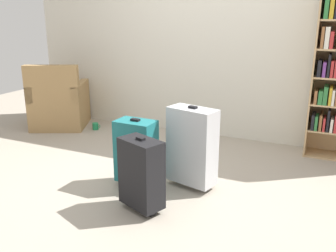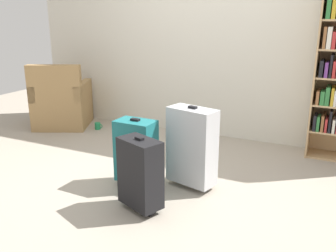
# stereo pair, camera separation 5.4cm
# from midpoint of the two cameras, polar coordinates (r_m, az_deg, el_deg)

# --- Properties ---
(ground_plane) EXTENTS (9.10, 9.10, 0.00)m
(ground_plane) POSITION_cam_midpoint_polar(r_m,az_deg,el_deg) (3.57, -2.83, -8.49)
(ground_plane) COLOR #9E9384
(back_wall) EXTENTS (5.20, 0.10, 2.60)m
(back_wall) POSITION_cam_midpoint_polar(r_m,az_deg,el_deg) (4.77, 6.40, 13.98)
(back_wall) COLOR beige
(back_wall) RESTS_ON ground
(armchair) EXTENTS (0.93, 0.93, 0.90)m
(armchair) POSITION_cam_midpoint_polar(r_m,az_deg,el_deg) (5.40, -16.66, 3.14)
(armchair) COLOR #9E7A4C
(armchair) RESTS_ON ground
(mug) EXTENTS (0.12, 0.08, 0.10)m
(mug) POSITION_cam_midpoint_polar(r_m,az_deg,el_deg) (5.21, -11.37, -0.04)
(mug) COLOR #1E7F4C
(mug) RESTS_ON ground
(suitcase_silver) EXTENTS (0.47, 0.31, 0.76)m
(suitcase_silver) POSITION_cam_midpoint_polar(r_m,az_deg,el_deg) (3.33, 3.25, -3.09)
(suitcase_silver) COLOR #B7BABF
(suitcase_silver) RESTS_ON ground
(suitcase_teal) EXTENTS (0.36, 0.24, 0.64)m
(suitcase_teal) POSITION_cam_midpoint_polar(r_m,az_deg,el_deg) (3.39, -5.38, -3.86)
(suitcase_teal) COLOR #19666B
(suitcase_teal) RESTS_ON ground
(suitcase_black) EXTENTS (0.40, 0.32, 0.62)m
(suitcase_black) POSITION_cam_midpoint_polar(r_m,az_deg,el_deg) (2.96, -4.65, -7.23)
(suitcase_black) COLOR black
(suitcase_black) RESTS_ON ground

